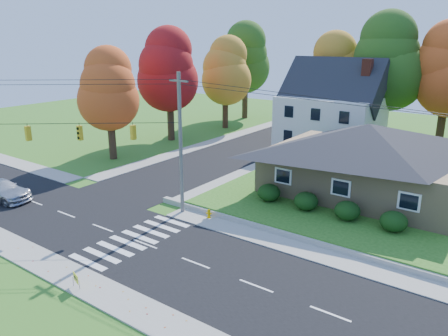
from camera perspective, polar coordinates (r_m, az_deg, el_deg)
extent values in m
plane|color=#3D7923|center=(27.58, -10.26, -9.78)|extent=(120.00, 120.00, 0.00)
cube|color=black|center=(27.58, -10.26, -9.76)|extent=(90.00, 8.00, 0.02)
cube|color=black|center=(51.62, 4.38, 3.05)|extent=(8.00, 44.00, 0.02)
cube|color=#9C9A90|center=(30.87, -3.56, -6.47)|extent=(90.00, 2.00, 0.08)
cube|color=#9C9A90|center=(24.84, -18.79, -13.54)|extent=(90.00, 2.00, 0.08)
cube|color=#3D7923|center=(39.98, 26.80, -2.50)|extent=(30.00, 30.00, 0.50)
cube|color=tan|center=(35.79, 17.94, -0.47)|extent=(14.00, 10.00, 3.20)
pyramid|color=#26262B|center=(35.13, 18.33, 3.74)|extent=(14.60, 10.60, 2.20)
cube|color=silver|center=(49.16, 13.71, 5.85)|extent=(10.00, 8.00, 5.60)
pyramid|color=#26262B|center=(48.59, 14.04, 10.48)|extent=(10.40, 8.40, 2.40)
cube|color=brown|center=(47.64, 17.79, 7.64)|extent=(0.90, 0.90, 9.60)
ellipsoid|color=#163A10|center=(32.56, 5.90, -3.20)|extent=(1.70, 1.70, 1.27)
ellipsoid|color=#163A10|center=(31.27, 10.66, -4.26)|extent=(1.70, 1.70, 1.27)
ellipsoid|color=#163A10|center=(30.23, 15.80, -5.37)|extent=(1.70, 1.70, 1.27)
ellipsoid|color=#163A10|center=(29.46, 21.29, -6.51)|extent=(1.70, 1.70, 1.27)
cylinder|color=#666059|center=(30.37, -5.68, 2.96)|extent=(0.26, 0.26, 10.00)
cube|color=#666059|center=(29.64, -5.93, 11.25)|extent=(1.60, 0.12, 0.12)
cube|color=gold|center=(32.36, -24.21, 4.14)|extent=(0.26, 0.34, 1.00)
cube|color=gold|center=(31.26, -18.31, 4.37)|extent=(0.34, 0.26, 1.00)
cube|color=gold|center=(30.50, -11.77, 4.58)|extent=(0.26, 0.34, 1.00)
cylinder|color=black|center=(31.59, -21.09, 5.43)|extent=(13.02, 10.43, 0.04)
cylinder|color=#3F2A19|center=(55.39, 14.20, 6.90)|extent=(0.80, 0.80, 5.40)
sphere|color=#C58526|center=(54.89, 14.50, 10.91)|extent=(6.72, 6.72, 6.72)
sphere|color=#C58526|center=(54.76, 14.63, 12.65)|extent=(5.91, 5.91, 5.91)
sphere|color=#C58526|center=(54.68, 14.76, 14.40)|extent=(5.11, 5.11, 5.11)
cylinder|color=#3F2A19|center=(52.48, 19.91, 6.38)|extent=(0.86, 0.86, 6.30)
sphere|color=#315C19|center=(51.93, 20.42, 11.32)|extent=(7.84, 7.84, 7.84)
sphere|color=#315C19|center=(51.82, 20.64, 13.47)|extent=(6.90, 6.90, 6.90)
sphere|color=#315C19|center=(51.78, 20.87, 15.62)|extent=(5.96, 5.96, 5.96)
cylinder|color=#3F2A19|center=(52.20, 26.52, 5.32)|extent=(0.83, 0.83, 5.85)
sphere|color=#D24F1D|center=(51.65, 27.14, 9.90)|extent=(7.28, 7.28, 7.28)
cylinder|color=#3F2A19|center=(46.48, -14.44, 4.15)|extent=(0.77, 0.77, 4.95)
sphere|color=#D24F1D|center=(45.86, -14.77, 8.51)|extent=(6.16, 6.16, 6.16)
sphere|color=#D24F1D|center=(45.68, -14.91, 10.41)|extent=(5.42, 5.42, 5.42)
sphere|color=#D24F1D|center=(45.55, -15.06, 12.34)|extent=(4.68, 4.68, 4.68)
cylinder|color=#3F2A19|center=(53.84, -6.99, 6.71)|extent=(0.83, 0.83, 5.85)
sphere|color=#A21616|center=(53.28, -7.15, 11.19)|extent=(7.28, 7.28, 7.28)
sphere|color=#A21616|center=(53.14, -7.22, 13.14)|extent=(6.41, 6.41, 6.41)
sphere|color=#A21616|center=(53.06, -7.30, 15.10)|extent=(5.53, 5.53, 5.53)
cylinder|color=#3F2A19|center=(60.89, 0.17, 7.78)|extent=(0.80, 0.80, 5.40)
sphere|color=#C58526|center=(60.41, 0.17, 11.44)|extent=(6.72, 6.72, 6.72)
sphere|color=#C58526|center=(60.28, 0.17, 13.03)|extent=(5.91, 5.91, 5.91)
sphere|color=#C58526|center=(60.19, 0.17, 14.62)|extent=(5.11, 5.11, 5.11)
cylinder|color=#3F2A19|center=(68.48, 2.75, 9.14)|extent=(0.86, 0.86, 6.30)
sphere|color=#315C19|center=(68.03, 2.81, 12.94)|extent=(7.84, 7.84, 7.84)
sphere|color=#315C19|center=(67.93, 2.83, 14.59)|extent=(6.90, 6.90, 6.90)
sphere|color=#315C19|center=(67.88, 2.86, 16.25)|extent=(5.96, 5.96, 5.96)
imported|color=#BABAC1|center=(38.11, -27.21, -2.57)|extent=(5.70, 3.19, 1.56)
imported|color=white|center=(57.01, 8.82, 4.90)|extent=(2.01, 4.17, 1.32)
cylinder|color=#DBA500|center=(30.74, -1.99, -6.55)|extent=(0.32, 0.32, 0.09)
cylinder|color=#DBA500|center=(30.64, -1.99, -6.09)|extent=(0.21, 0.21, 0.48)
sphere|color=#DBA500|center=(30.53, -2.00, -5.60)|extent=(0.23, 0.23, 0.23)
cylinder|color=#DBA500|center=(30.60, -2.00, -5.94)|extent=(0.41, 0.23, 0.11)
cylinder|color=black|center=(24.07, -19.09, -13.93)|extent=(0.02, 0.02, 0.57)
cylinder|color=black|center=(23.71, -18.36, -14.36)|extent=(0.02, 0.02, 0.57)
cube|color=yellow|center=(23.72, -18.81, -13.44)|extent=(0.65, 0.24, 0.45)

